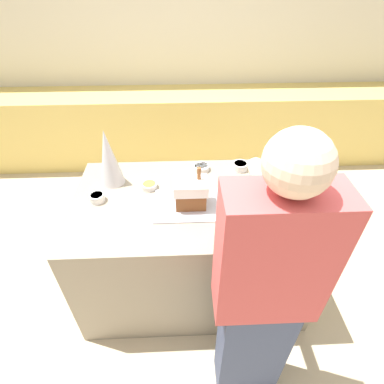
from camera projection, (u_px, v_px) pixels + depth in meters
The scene contains 16 objects.
ground_plane at pixel (193, 280), 2.54m from camera, with size 12.00×12.00×0.00m, color #C6B28E.
wall_back at pixel (185, 48), 3.52m from camera, with size 8.00×0.05×2.60m.
back_cabinet_block at pixel (186, 127), 3.80m from camera, with size 6.00×0.60×0.89m.
kitchen_island at pixel (193, 245), 2.26m from camera, with size 1.60×0.94×0.90m.
baking_tray at pixel (191, 205), 1.93m from camera, with size 0.47×0.33×0.01m.
gingerbread_house at pixel (191, 192), 1.86m from camera, with size 0.21×0.16×0.26m.
decorative_tree at pixel (108, 157), 2.00m from camera, with size 0.17×0.17×0.41m.
candy_bowl_center_rear at pixel (257, 172), 2.18m from camera, with size 0.10×0.10×0.04m.
candy_bowl_beside_tree at pixel (284, 194), 1.98m from camera, with size 0.12×0.12×0.04m.
candy_bowl_far_left at pixel (240, 166), 2.24m from camera, with size 0.11×0.11×0.05m.
candy_bowl_far_right at pixel (97, 197), 1.95m from camera, with size 0.10×0.10×0.05m.
candy_bowl_front_corner at pixel (149, 185), 2.06m from camera, with size 0.11×0.11×0.04m.
candy_bowl_near_tray_right at pixel (288, 180), 2.10m from camera, with size 0.14×0.14×0.05m.
candy_bowl_near_tray_left at pixel (201, 167), 2.24m from camera, with size 0.12×0.12×0.04m.
cookbook at pixel (257, 190), 2.04m from camera, with size 0.16×0.13×0.02m.
person at pixel (263, 296), 1.40m from camera, with size 0.46×0.58×1.77m.
Camera 1 is at (-0.08, -1.52, 2.17)m, focal length 28.00 mm.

